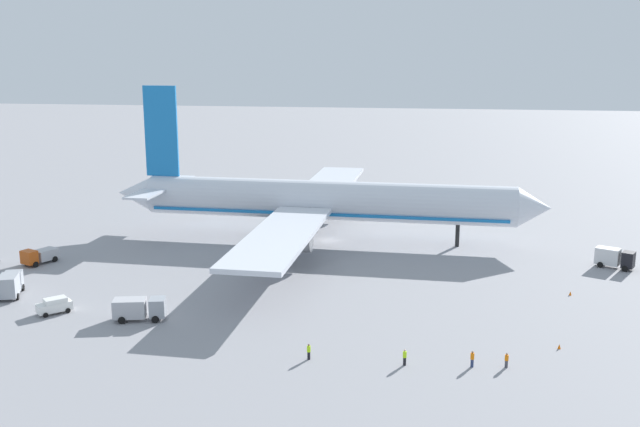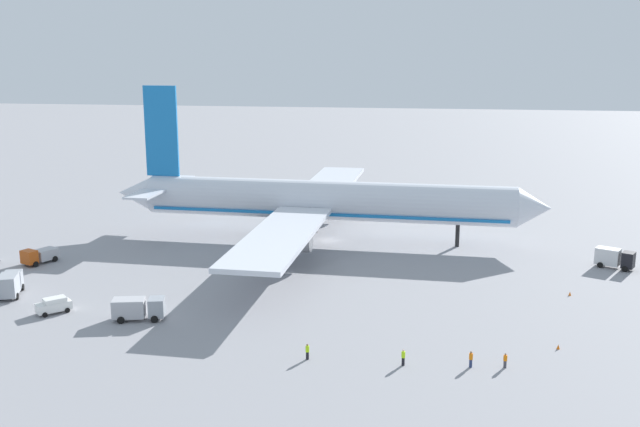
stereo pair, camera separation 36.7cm
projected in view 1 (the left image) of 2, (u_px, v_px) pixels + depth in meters
name	position (u px, v px, depth m)	size (l,w,h in m)	color
ground_plane	(327.00, 240.00, 127.21)	(600.00, 600.00, 0.00)	gray
airliner	(320.00, 201.00, 125.90)	(75.88, 80.50, 26.43)	silver
service_truck_0	(614.00, 257.00, 110.74)	(5.89, 4.33, 2.98)	black
service_truck_1	(139.00, 308.00, 89.31)	(6.63, 3.71, 2.72)	#999EA5
service_truck_3	(39.00, 256.00, 113.06)	(4.37, 5.98, 2.49)	#BF4C14
service_truck_4	(10.00, 284.00, 98.00)	(4.25, 6.52, 3.18)	#999EA5
service_van	(54.00, 305.00, 91.77)	(4.27, 4.27, 1.97)	white
baggage_cart_0	(500.00, 201.00, 157.13)	(2.52, 3.11, 1.30)	#26598C
ground_worker_1	(472.00, 359.00, 76.14)	(0.48, 0.48, 1.78)	navy
ground_worker_2	(309.00, 352.00, 78.02)	(0.52, 0.52, 1.77)	black
ground_worker_3	(405.00, 357.00, 76.56)	(0.47, 0.47, 1.79)	black
ground_worker_4	(507.00, 360.00, 76.05)	(0.57, 0.57, 1.60)	#3F3F47
traffic_cone_0	(570.00, 293.00, 98.65)	(0.36, 0.36, 0.55)	orange
traffic_cone_1	(559.00, 346.00, 80.95)	(0.36, 0.36, 0.55)	orange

